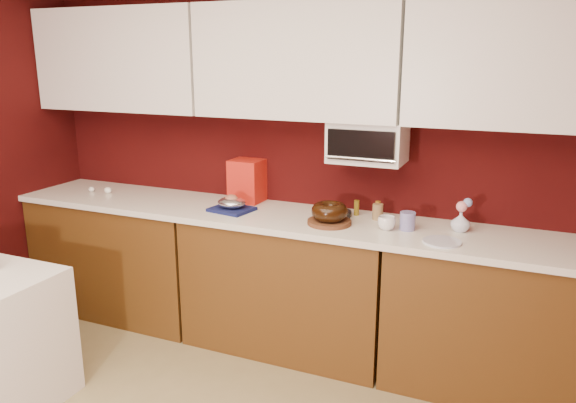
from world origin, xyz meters
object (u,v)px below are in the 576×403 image
Objects in this scene: pandoro_box at (247,181)px; bundt_cake at (330,211)px; foil_ham_nest at (232,203)px; blue_jar at (408,221)px; flower_vase at (461,220)px; toaster_oven at (368,142)px; coffee_mug at (387,222)px.

bundt_cake is at bearing -21.42° from pandoro_box.
blue_jar reaches higher than foil_ham_nest.
bundt_cake is at bearing -2.35° from foil_ham_nest.
toaster_oven is at bearing 172.92° from flower_vase.
toaster_oven reaches higher than foil_ham_nest.
pandoro_box is 1.18m from blue_jar.
coffee_mug is at bearing -156.37° from blue_jar.
blue_jar is (1.16, -0.22, -0.09)m from pandoro_box.
blue_jar is (1.14, 0.05, -0.00)m from foil_ham_nest.
pandoro_box is at bearing 94.48° from foil_ham_nest.
foil_ham_nest is 1.78× the size of blue_jar.
bundt_cake reaches higher than foil_ham_nest.
pandoro_box reaches higher than foil_ham_nest.
pandoro_box is 1.08m from coffee_mug.
foil_ham_nest is at bearing -177.67° from blue_jar.
pandoro_box is 2.23× the size of flower_vase.
flower_vase is at bearing -3.90° from pandoro_box.
flower_vase is at bearing 17.91° from blue_jar.
pandoro_box reaches higher than flower_vase.
pandoro_box is at bearing 175.07° from flower_vase.
bundt_cake is 0.76m from pandoro_box.
bundt_cake reaches higher than blue_jar.
bundt_cake is 0.46m from blue_jar.
bundt_cake is 0.34m from coffee_mug.
flower_vase is (0.74, 0.17, -0.01)m from bundt_cake.
bundt_cake is 1.68× the size of flower_vase.
blue_jar is (0.45, 0.07, -0.03)m from bundt_cake.
foil_ham_nest is 1.03m from coffee_mug.
foil_ham_nest is at bearing -174.44° from flower_vase.
bundt_cake is 2.25× the size of coffee_mug.
bundt_cake is 0.68m from foil_ham_nest.
flower_vase is (1.42, 0.14, 0.01)m from foil_ham_nest.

